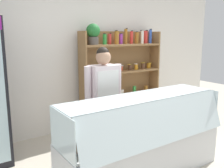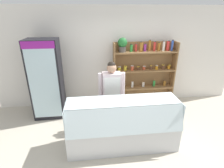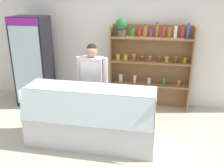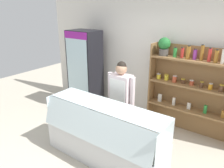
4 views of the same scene
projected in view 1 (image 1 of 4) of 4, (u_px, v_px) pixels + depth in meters
name	position (u px, v px, depth m)	size (l,w,h in m)	color
back_wall	(85.00, 56.00, 4.62)	(6.80, 0.10, 2.70)	white
shelving_unit	(118.00, 70.00, 4.78)	(1.70, 0.29, 1.93)	olive
deli_display_case	(142.00, 151.00, 3.11)	(2.12, 0.71, 1.01)	silver
shop_clerk	(104.00, 94.00, 3.48)	(0.58, 0.25, 1.58)	#4C4233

